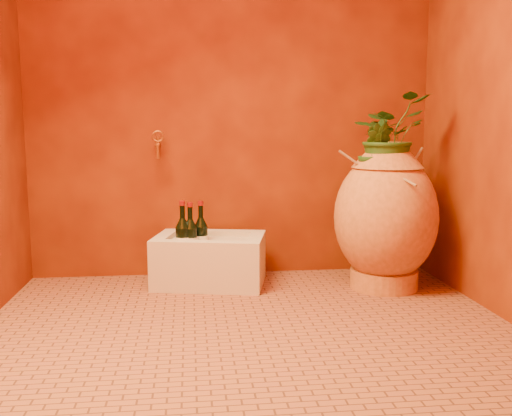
{
  "coord_description": "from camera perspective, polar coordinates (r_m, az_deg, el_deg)",
  "views": [
    {
      "loc": [
        -0.26,
        -2.58,
        0.93
      ],
      "look_at": [
        0.07,
        0.35,
        0.51
      ],
      "focal_mm": 40.0,
      "sensor_mm": 36.0,
      "label": 1
    }
  ],
  "objects": [
    {
      "name": "wine_bottle_c",
      "position": [
        3.31,
        -7.33,
        -3.17
      ],
      "size": [
        0.09,
        0.09,
        0.35
      ],
      "color": "black",
      "rests_on": "stone_basin"
    },
    {
      "name": "wine_bottle_a",
      "position": [
        3.32,
        -6.57,
        -3.19
      ],
      "size": [
        0.08,
        0.08,
        0.34
      ],
      "color": "black",
      "rests_on": "stone_basin"
    },
    {
      "name": "wall_back",
      "position": [
        3.61,
        -2.44,
        13.16
      ],
      "size": [
        2.5,
        0.02,
        2.5
      ],
      "primitive_type": "cube",
      "color": "#4F1404",
      "rests_on": "ground"
    },
    {
      "name": "wine_bottle_b",
      "position": [
        3.38,
        -5.52,
        -2.99
      ],
      "size": [
        0.08,
        0.08,
        0.34
      ],
      "color": "black",
      "rests_on": "stone_basin"
    },
    {
      "name": "plant_main",
      "position": [
        3.34,
        13.12,
        7.09
      ],
      "size": [
        0.54,
        0.52,
        0.47
      ],
      "primitive_type": "imported",
      "rotation": [
        0.0,
        0.0,
        0.48
      ],
      "color": "#204719",
      "rests_on": "amphora"
    },
    {
      "name": "wall_tap",
      "position": [
        3.5,
        -9.79,
        6.41
      ],
      "size": [
        0.07,
        0.15,
        0.17
      ],
      "color": "#A56826",
      "rests_on": "wall_back"
    },
    {
      "name": "plant_side",
      "position": [
        3.27,
        11.75,
        5.46
      ],
      "size": [
        0.23,
        0.21,
        0.33
      ],
      "primitive_type": "imported",
      "rotation": [
        0.0,
        0.0,
        -0.47
      ],
      "color": "#204719",
      "rests_on": "amphora"
    },
    {
      "name": "stone_basin",
      "position": [
        3.42,
        -4.64,
        -5.29
      ],
      "size": [
        0.71,
        0.56,
        0.3
      ],
      "rotation": [
        0.0,
        0.0,
        -0.21
      ],
      "color": "#BDB09D",
      "rests_on": "floor"
    },
    {
      "name": "amphora",
      "position": [
        3.36,
        12.85,
        -0.83
      ],
      "size": [
        0.76,
        0.76,
        0.85
      ],
      "rotation": [
        0.0,
        0.0,
        0.35
      ],
      "color": "#CD7C3A",
      "rests_on": "floor"
    },
    {
      "name": "floor",
      "position": [
        2.76,
        -0.73,
        -11.65
      ],
      "size": [
        2.5,
        2.5,
        0.0
      ],
      "primitive_type": "plane",
      "color": "brown",
      "rests_on": "ground"
    }
  ]
}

